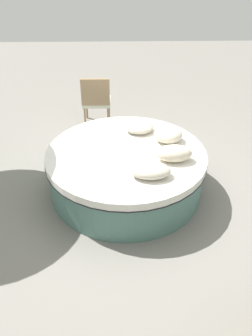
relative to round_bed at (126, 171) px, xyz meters
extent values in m
plane|color=gray|center=(0.00, 0.00, -0.33)|extent=(16.00, 16.00, 0.00)
cylinder|color=#4C726B|center=(0.00, 0.00, -0.06)|extent=(2.16, 2.16, 0.54)
cylinder|color=black|center=(0.00, 0.00, 0.21)|extent=(2.24, 2.24, 0.01)
cylinder|color=silver|center=(0.00, 0.00, 0.26)|extent=(2.23, 2.23, 0.11)
ellipsoid|color=beige|center=(-0.29, 0.56, 0.40)|extent=(0.51, 0.32, 0.17)
ellipsoid|color=beige|center=(-0.63, 0.21, 0.42)|extent=(0.48, 0.29, 0.21)
ellipsoid|color=beige|center=(-0.61, -0.30, 0.42)|extent=(0.41, 0.36, 0.21)
ellipsoid|color=beige|center=(-0.21, -0.60, 0.39)|extent=(0.43, 0.36, 0.15)
cylinder|color=#997A56|center=(0.73, -2.38, -0.12)|extent=(0.04, 0.04, 0.42)
cylinder|color=#997A56|center=(0.29, -2.37, -0.12)|extent=(0.04, 0.04, 0.42)
cylinder|color=#997A56|center=(0.73, -1.96, -0.12)|extent=(0.04, 0.04, 0.42)
cylinder|color=#997A56|center=(0.29, -1.95, -0.12)|extent=(0.04, 0.04, 0.42)
cube|color=beige|center=(0.51, -2.17, 0.12)|extent=(0.53, 0.51, 0.06)
cube|color=#997A56|center=(0.51, -1.95, 0.40)|extent=(0.52, 0.07, 0.50)
camera|label=1|loc=(0.10, 4.20, 2.95)|focal=38.40mm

